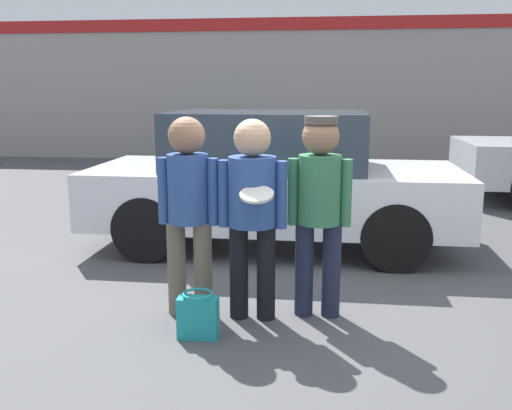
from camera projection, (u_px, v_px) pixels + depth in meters
ground_plane at (291, 307)px, 4.87m from camera, size 56.00×56.00×0.00m
storefront_building at (319, 90)px, 14.06m from camera, size 24.00×0.22×3.49m
person_left at (188, 201)px, 4.54m from camera, size 0.49×0.32×1.62m
person_middle_with_frisbee at (252, 203)px, 4.45m from camera, size 0.54×0.57×1.61m
person_right at (319, 200)px, 4.51m from camera, size 0.51×0.34×1.62m
parked_car_near at (273, 180)px, 6.62m from camera, size 4.22×1.81×1.57m
shrub at (214, 141)px, 13.91m from camera, size 1.10×1.10×1.10m
handbag at (198, 316)px, 4.24m from camera, size 0.30×0.23×0.35m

